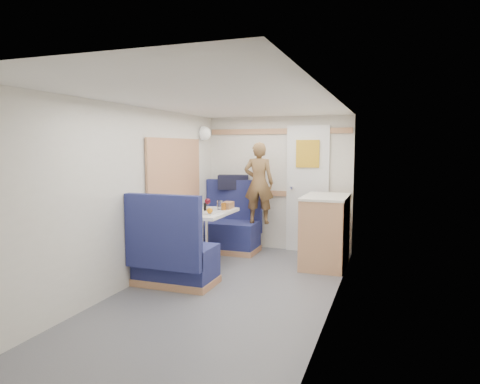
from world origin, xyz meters
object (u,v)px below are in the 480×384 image
at_px(dinette_table, 205,223).
at_px(duffel_bag, 233,182).
at_px(galley_counter, 325,230).
at_px(person, 259,183).
at_px(wine_glass, 208,202).
at_px(beer_glass, 224,206).
at_px(dome_light, 204,133).
at_px(tumbler_left, 187,209).
at_px(orange_fruit, 210,211).
at_px(bench_near, 173,259).
at_px(tray, 211,213).
at_px(bench_far, 229,231).
at_px(cheese_block, 199,210).
at_px(tumbler_right, 220,205).
at_px(pepper_grinder, 205,207).
at_px(bread_loaf, 228,205).

distance_m(dinette_table, duffel_bag, 1.21).
bearing_deg(duffel_bag, galley_counter, -37.32).
distance_m(person, wine_glass, 0.95).
relative_size(galley_counter, person, 0.79).
xyz_separation_m(duffel_bag, beer_glass, (0.22, -0.94, -0.24)).
xyz_separation_m(dome_light, tumbler_left, (0.28, -1.15, -0.97)).
bearing_deg(orange_fruit, beer_glass, 89.76).
bearing_deg(person, bench_near, 66.93).
distance_m(tray, wine_glass, 0.21).
distance_m(person, orange_fruit, 1.17).
relative_size(bench_far, wine_glass, 6.25).
relative_size(tray, beer_glass, 3.35).
bearing_deg(beer_glass, wine_glass, -132.23).
relative_size(bench_far, cheese_block, 11.43).
relative_size(bench_far, person, 0.90).
bearing_deg(dome_light, bench_far, 2.12).
distance_m(bench_near, cheese_block, 0.85).
bearing_deg(dinette_table, tumbler_right, 62.12).
relative_size(galley_counter, tumbler_right, 7.67).
bearing_deg(person, tumbler_left, 55.58).
height_order(orange_fruit, beer_glass, beer_glass).
distance_m(dome_light, pepper_grinder, 1.32).
relative_size(wine_glass, beer_glass, 1.79).
height_order(bench_near, cheese_block, bench_near).
bearing_deg(orange_fruit, bench_far, 99.28).
distance_m(tray, tumbler_right, 0.36).
bearing_deg(pepper_grinder, bench_near, -88.77).
height_order(dinette_table, bench_near, bench_near).
distance_m(tumbler_left, tumbler_right, 0.57).
distance_m(galley_counter, wine_glass, 1.58).
bearing_deg(beer_glass, bench_far, 105.27).
height_order(cheese_block, wine_glass, wine_glass).
height_order(bench_near, tumbler_left, bench_near).
distance_m(dinette_table, beer_glass, 0.33).
distance_m(dome_light, galley_counter, 2.28).
height_order(duffel_bag, tumbler_left, duffel_bag).
relative_size(orange_fruit, tumbler_right, 0.60).
height_order(tumbler_left, bread_loaf, tumbler_left).
bearing_deg(bench_near, tumbler_right, 83.87).
relative_size(tumbler_right, beer_glass, 1.28).
distance_m(bench_far, bread_loaf, 0.74).
xyz_separation_m(tumbler_left, bread_loaf, (0.30, 0.62, -0.02)).
xyz_separation_m(duffel_bag, wine_glass, (0.06, -1.11, -0.17)).
xyz_separation_m(person, duffel_bag, (-0.50, 0.28, -0.02)).
distance_m(bench_near, beer_glass, 1.16).
bearing_deg(tumbler_left, tumbler_right, 66.91).
distance_m(bench_far, tumbler_right, 0.81).
xyz_separation_m(tumbler_left, beer_glass, (0.29, 0.48, -0.01)).
height_order(tray, tumbler_right, tumbler_right).
bearing_deg(cheese_block, dinette_table, 82.51).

